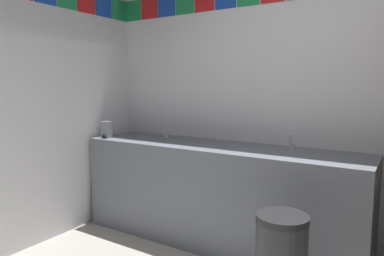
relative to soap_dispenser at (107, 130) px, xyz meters
The scene contains 5 objects.
wall_back 2.24m from the soap_dispenser, 13.72° to the left, with size 4.57×0.09×2.78m.
vanity_counter 1.24m from the soap_dispenser, ahead, with size 2.45×0.60×0.86m.
faucet_left 0.58m from the soap_dispenser, 28.03° to the left, with size 0.04×0.10×0.14m.
faucet_right 1.76m from the soap_dispenser, ahead, with size 0.04×0.10×0.14m.
soap_dispenser is the anchor object (origin of this frame).
Camera 1 is at (0.38, -1.13, 1.36)m, focal length 32.56 mm.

